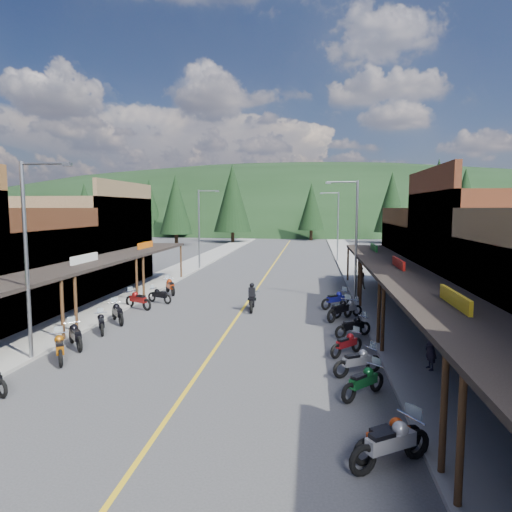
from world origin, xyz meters
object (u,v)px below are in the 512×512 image
(pine_0, at_px, (85,207))
(pine_2, at_px, (232,198))
(bike_west_5, at_px, (60,346))
(streetlight_3, at_px, (337,223))
(pine_8, at_px, (128,210))
(pine_4, at_px, (392,202))
(pine_11, at_px, (438,200))
(bike_west_10, at_px, (159,295))
(bike_east_2, at_px, (391,441))
(shop_west_2, at_px, (4,271))
(streetlight_0, at_px, (29,252))
(bike_west_11, at_px, (170,285))
(pine_3, at_px, (311,207))
(pine_9, at_px, (453,207))
(bike_west_6, at_px, (75,334))
(streetlight_1, at_px, (200,225))
(pine_5, at_px, (465,199))
(bike_west_8, at_px, (118,312))
(rider_on_bike, at_px, (252,299))
(pedestrian_east_a, at_px, (431,348))
(bike_west_9, at_px, (138,299))
(shop_east_3, at_px, (445,259))
(pedestrian_east_b, at_px, (360,278))
(bike_east_6, at_px, (347,343))
(bike_east_5, at_px, (358,360))
(bike_east_9, at_px, (347,308))
(streetlight_2, at_px, (354,234))
(bike_east_3, at_px, (389,435))
(bike_east_7, at_px, (353,325))
(bike_east_4, at_px, (363,380))
(bike_west_7, at_px, (101,322))
(bike_east_8, at_px, (340,309))
(shop_east_2, at_px, (501,261))
(pine_1, at_px, (176,203))
(pine_7, at_px, (149,203))
(bike_east_10, at_px, (336,299))

(pine_0, distance_m, pine_2, 30.30)
(bike_west_5, bearing_deg, pine_2, 61.36)
(streetlight_3, distance_m, pine_8, 30.67)
(pine_4, height_order, pine_11, pine_4)
(bike_west_10, height_order, bike_east_2, bike_east_2)
(shop_west_2, height_order, pine_11, pine_11)
(streetlight_0, xyz_separation_m, pine_4, (24.95, 66.00, 2.78))
(bike_west_11, bearing_deg, pine_3, 48.97)
(pine_0, distance_m, pine_9, 66.22)
(bike_west_6, height_order, bike_west_11, bike_west_11)
(streetlight_1, distance_m, bike_west_5, 28.23)
(pine_5, relative_size, bike_west_8, 6.47)
(bike_west_6, relative_size, rider_on_bike, 0.92)
(pine_3, distance_m, pedestrian_east_a, 71.86)
(bike_west_9, height_order, bike_west_10, bike_west_9)
(shop_east_3, relative_size, pine_5, 0.78)
(pine_5, xyz_separation_m, pedestrian_east_b, (-26.19, -60.25, -7.00))
(pedestrian_east_b, bearing_deg, bike_east_6, 79.40)
(streetlight_1, height_order, bike_west_8, streetlight_1)
(bike_east_5, bearing_deg, pine_8, -179.31)
(pine_11, bearing_deg, pine_3, 119.74)
(bike_west_8, bearing_deg, bike_east_9, -24.25)
(streetlight_3, distance_m, pine_11, 15.55)
(streetlight_2, height_order, pedestrian_east_b, streetlight_2)
(bike_east_3, bearing_deg, bike_east_7, 145.71)
(bike_east_4, distance_m, bike_east_9, 11.15)
(pine_3, distance_m, bike_west_7, 68.72)
(streetlight_3, height_order, bike_west_5, streetlight_3)
(shop_west_2, relative_size, pine_5, 0.78)
(streetlight_2, height_order, bike_east_8, streetlight_2)
(streetlight_0, bearing_deg, bike_east_4, -9.09)
(bike_west_6, bearing_deg, pine_4, 28.66)
(pine_9, height_order, bike_east_8, pine_9)
(shop_east_2, relative_size, pine_4, 0.87)
(streetlight_2, height_order, rider_on_bike, streetlight_2)
(pine_1, relative_size, bike_west_6, 5.79)
(bike_west_9, bearing_deg, bike_west_7, -148.35)
(pine_7, bearing_deg, shop_west_2, -76.20)
(pine_7, height_order, pine_8, pine_7)
(shop_west_2, xyz_separation_m, bike_east_8, (19.52, 0.67, -1.88))
(bike_west_10, distance_m, bike_east_7, 13.54)
(pine_1, relative_size, pedestrian_east_a, 7.65)
(bike_west_7, bearing_deg, bike_east_6, -38.60)
(bike_west_7, distance_m, bike_west_9, 5.41)
(bike_east_10, bearing_deg, pine_1, 164.86)
(pine_4, bearing_deg, pine_8, -153.43)
(pine_9, distance_m, bike_east_6, 52.39)
(bike_west_9, bearing_deg, pine_9, -6.93)
(bike_west_5, distance_m, rider_on_bike, 12.03)
(bike_east_10, distance_m, pedestrian_east_a, 11.21)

